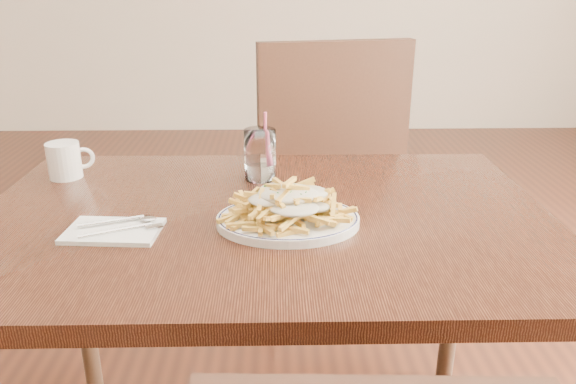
{
  "coord_description": "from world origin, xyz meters",
  "views": [
    {
      "loc": [
        0.03,
        -1.08,
        1.22
      ],
      "look_at": [
        0.05,
        -0.06,
        0.82
      ],
      "focal_mm": 35.0,
      "sensor_mm": 36.0,
      "label": 1
    }
  ],
  "objects_px": {
    "table": "(265,246)",
    "coffee_mug": "(65,160)",
    "loaded_fries": "(288,199)",
    "fries_plate": "(288,220)",
    "water_glass": "(260,158)",
    "chair_far": "(323,172)"
  },
  "relations": [
    {
      "from": "water_glass",
      "to": "loaded_fries",
      "type": "bearing_deg",
      "value": -77.17
    },
    {
      "from": "fries_plate",
      "to": "water_glass",
      "type": "xyz_separation_m",
      "value": [
        -0.06,
        0.27,
        0.04
      ]
    },
    {
      "from": "chair_far",
      "to": "water_glass",
      "type": "relative_size",
      "value": 6.16
    },
    {
      "from": "fries_plate",
      "to": "loaded_fries",
      "type": "height_order",
      "value": "loaded_fries"
    },
    {
      "from": "chair_far",
      "to": "water_glass",
      "type": "height_order",
      "value": "chair_far"
    },
    {
      "from": "loaded_fries",
      "to": "coffee_mug",
      "type": "distance_m",
      "value": 0.61
    },
    {
      "from": "chair_far",
      "to": "fries_plate",
      "type": "relative_size",
      "value": 3.59
    },
    {
      "from": "loaded_fries",
      "to": "fries_plate",
      "type": "bearing_deg",
      "value": 45.0
    },
    {
      "from": "table",
      "to": "coffee_mug",
      "type": "bearing_deg",
      "value": 154.9
    },
    {
      "from": "table",
      "to": "water_glass",
      "type": "distance_m",
      "value": 0.25
    },
    {
      "from": "water_glass",
      "to": "coffee_mug",
      "type": "distance_m",
      "value": 0.48
    },
    {
      "from": "table",
      "to": "loaded_fries",
      "type": "height_order",
      "value": "loaded_fries"
    },
    {
      "from": "fries_plate",
      "to": "coffee_mug",
      "type": "bearing_deg",
      "value": 151.49
    },
    {
      "from": "table",
      "to": "water_glass",
      "type": "bearing_deg",
      "value": 93.91
    },
    {
      "from": "table",
      "to": "fries_plate",
      "type": "relative_size",
      "value": 4.16
    },
    {
      "from": "chair_far",
      "to": "water_glass",
      "type": "bearing_deg",
      "value": -110.96
    },
    {
      "from": "fries_plate",
      "to": "coffee_mug",
      "type": "xyz_separation_m",
      "value": [
        -0.54,
        0.29,
        0.03
      ]
    },
    {
      "from": "table",
      "to": "loaded_fries",
      "type": "bearing_deg",
      "value": -52.74
    },
    {
      "from": "loaded_fries",
      "to": "water_glass",
      "type": "xyz_separation_m",
      "value": [
        -0.06,
        0.27,
        -0.0
      ]
    },
    {
      "from": "table",
      "to": "coffee_mug",
      "type": "height_order",
      "value": "coffee_mug"
    },
    {
      "from": "fries_plate",
      "to": "water_glass",
      "type": "distance_m",
      "value": 0.28
    },
    {
      "from": "fries_plate",
      "to": "table",
      "type": "bearing_deg",
      "value": 127.26
    }
  ]
}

